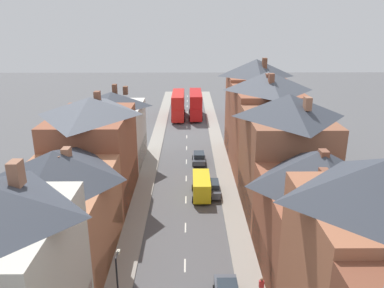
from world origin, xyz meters
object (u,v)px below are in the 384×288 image
(car_parked_right_a, at_px, (212,188))
(pedestrian_near_right, at_px, (261,286))
(double_decker_bus_mid_street, at_px, (178,105))
(delivery_van, at_px, (201,186))
(car_near_silver, at_px, (199,158))
(double_decker_bus_lead, at_px, (196,104))
(street_lamp, at_px, (118,286))

(car_parked_right_a, distance_m, pedestrian_near_right, 17.52)
(double_decker_bus_mid_street, height_order, delivery_van, double_decker_bus_mid_street)
(car_near_silver, height_order, pedestrian_near_right, pedestrian_near_right)
(double_decker_bus_mid_street, height_order, car_near_silver, double_decker_bus_mid_street)
(double_decker_bus_mid_street, relative_size, pedestrian_near_right, 6.71)
(car_near_silver, relative_size, delivery_van, 0.82)
(car_near_silver, bearing_deg, delivery_van, -90.00)
(double_decker_bus_lead, distance_m, delivery_van, 36.90)
(delivery_van, bearing_deg, car_parked_right_a, 21.54)
(double_decker_bus_lead, height_order, street_lamp, street_lamp)
(double_decker_bus_mid_street, relative_size, car_near_silver, 2.53)
(double_decker_bus_mid_street, bearing_deg, double_decker_bus_lead, 11.18)
(double_decker_bus_mid_street, xyz_separation_m, car_parked_right_a, (4.91, -35.65, -1.97))
(delivery_van, relative_size, street_lamp, 0.95)
(double_decker_bus_lead, xyz_separation_m, double_decker_bus_mid_street, (-3.60, -0.71, 0.00))
(double_decker_bus_lead, bearing_deg, pedestrian_near_right, -85.88)
(double_decker_bus_lead, relative_size, street_lamp, 1.96)
(double_decker_bus_mid_street, bearing_deg, car_near_silver, -81.97)
(pedestrian_near_right, bearing_deg, car_parked_right_a, 98.39)
(double_decker_bus_lead, relative_size, car_parked_right_a, 2.47)
(delivery_van, height_order, pedestrian_near_right, delivery_van)
(double_decker_bus_lead, distance_m, pedestrian_near_right, 53.86)
(car_near_silver, xyz_separation_m, delivery_van, (0.00, -10.59, 0.53))
(double_decker_bus_mid_street, height_order, car_parked_right_a, double_decker_bus_mid_street)
(pedestrian_near_right, bearing_deg, car_near_silver, 98.01)
(car_near_silver, distance_m, car_parked_right_a, 10.16)
(delivery_van, xyz_separation_m, street_lamp, (-6.05, -19.40, 1.90))
(car_parked_right_a, bearing_deg, pedestrian_near_right, -81.61)
(double_decker_bus_mid_street, bearing_deg, car_parked_right_a, -82.16)
(double_decker_bus_lead, xyz_separation_m, delivery_van, (0.01, -36.88, -1.48))
(double_decker_bus_lead, xyz_separation_m, car_parked_right_a, (1.31, -36.36, -1.97))
(double_decker_bus_mid_street, height_order, street_lamp, street_lamp)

